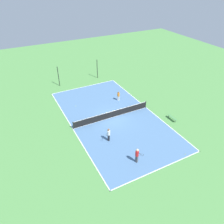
{
  "coord_description": "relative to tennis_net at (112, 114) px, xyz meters",
  "views": [
    {
      "loc": [
        -11.48,
        -22.08,
        17.3
      ],
      "look_at": [
        0.0,
        0.0,
        0.9
      ],
      "focal_mm": 35.0,
      "sensor_mm": 36.0,
      "label": 1
    }
  ],
  "objects": [
    {
      "name": "fence_post_back_left",
      "position": [
        -3.66,
        12.97,
        1.19
      ],
      "size": [
        0.12,
        0.12,
        3.52
      ],
      "color": "black",
      "rests_on": "ground_plane"
    },
    {
      "name": "fence_post_back_right",
      "position": [
        3.66,
        12.97,
        1.19
      ],
      "size": [
        0.12,
        0.12,
        3.52
      ],
      "color": "black",
      "rests_on": "ground_plane"
    },
    {
      "name": "tennis_ball_midcourt",
      "position": [
        -3.49,
        5.06,
        -0.51
      ],
      "size": [
        0.07,
        0.07,
        0.07
      ],
      "primitive_type": "sphere",
      "color": "#CCE033",
      "rests_on": "court_surface"
    },
    {
      "name": "player_near_white",
      "position": [
        -2.61,
        -4.15,
        0.48
      ],
      "size": [
        0.88,
        0.91,
        1.77
      ],
      "rotation": [
        0.0,
        0.0,
        3.95
      ],
      "color": "black",
      "rests_on": "court_surface"
    },
    {
      "name": "bench",
      "position": [
        7.0,
        -4.27,
        -0.18
      ],
      "size": [
        0.36,
        1.63,
        0.45
      ],
      "rotation": [
        0.0,
        0.0,
        1.57
      ],
      "color": "#4C8C4C",
      "rests_on": "ground_plane"
    },
    {
      "name": "ground_plane",
      "position": [
        0.0,
        0.0,
        -0.57
      ],
      "size": [
        80.0,
        80.0,
        0.0
      ],
      "primitive_type": "plane",
      "color": "#518E47"
    },
    {
      "name": "tennis_net",
      "position": [
        0.0,
        0.0,
        0.0
      ],
      "size": [
        11.28,
        0.1,
        1.07
      ],
      "color": "black",
      "rests_on": "court_surface"
    },
    {
      "name": "tennis_ball_left_sideline",
      "position": [
        3.88,
        -10.2,
        -0.51
      ],
      "size": [
        0.07,
        0.07,
        0.07
      ],
      "primitive_type": "sphere",
      "color": "#CCE033",
      "rests_on": "court_surface"
    },
    {
      "name": "player_center_orange",
      "position": [
        3.04,
        3.69,
        0.31
      ],
      "size": [
        0.5,
        0.5,
        1.53
      ],
      "rotation": [
        0.0,
        0.0,
        2.19
      ],
      "color": "white",
      "rests_on": "court_surface"
    },
    {
      "name": "player_coach_red",
      "position": [
        -1.55,
        -8.63,
        0.53
      ],
      "size": [
        0.65,
        0.99,
        1.85
      ],
      "rotation": [
        0.0,
        0.0,
        5.09
      ],
      "color": "#4C4C51",
      "rests_on": "court_surface"
    },
    {
      "name": "court_surface",
      "position": [
        0.0,
        0.0,
        -0.56
      ],
      "size": [
        11.48,
        21.22,
        0.02
      ],
      "color": "#4C729E",
      "rests_on": "ground_plane"
    }
  ]
}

